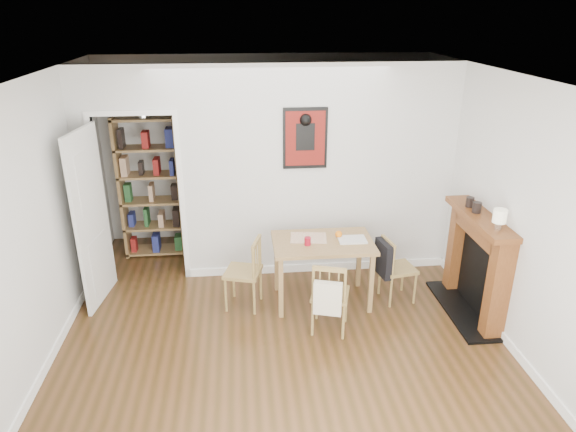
{
  "coord_description": "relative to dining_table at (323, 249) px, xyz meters",
  "views": [
    {
      "loc": [
        -0.37,
        -4.47,
        3.17
      ],
      "look_at": [
        0.13,
        0.6,
        1.08
      ],
      "focal_mm": 32.0,
      "sensor_mm": 36.0,
      "label": 1
    }
  ],
  "objects": [
    {
      "name": "ground",
      "position": [
        -0.52,
        -0.62,
        -0.67
      ],
      "size": [
        5.2,
        5.2,
        0.0
      ],
      "primitive_type": "plane",
      "color": "#52321A",
      "rests_on": "ground"
    },
    {
      "name": "room_shell",
      "position": [
        -0.42,
        0.72,
        0.63
      ],
      "size": [
        5.2,
        5.2,
        5.2
      ],
      "color": "silver",
      "rests_on": "ground"
    },
    {
      "name": "dining_table",
      "position": [
        0.0,
        0.0,
        0.0
      ],
      "size": [
        1.11,
        0.71,
        0.76
      ],
      "color": "#986E47",
      "rests_on": "ground"
    },
    {
      "name": "chair_left",
      "position": [
        -0.9,
        -0.02,
        -0.25
      ],
      "size": [
        0.52,
        0.52,
        0.84
      ],
      "color": "#A2854B",
      "rests_on": "ground"
    },
    {
      "name": "chair_right",
      "position": [
        0.86,
        -0.05,
        -0.27
      ],
      "size": [
        0.49,
        0.45,
        0.78
      ],
      "color": "#A2854B",
      "rests_on": "ground"
    },
    {
      "name": "chair_front",
      "position": [
        -0.01,
        -0.58,
        -0.25
      ],
      "size": [
        0.51,
        0.54,
        0.82
      ],
      "color": "#A2854B",
      "rests_on": "ground"
    },
    {
      "name": "bookshelf",
      "position": [
        -2.07,
        1.47,
        0.28
      ],
      "size": [
        0.8,
        0.32,
        1.91
      ],
      "color": "#986E47",
      "rests_on": "ground"
    },
    {
      "name": "fireplace",
      "position": [
        1.64,
        -0.37,
        -0.05
      ],
      "size": [
        0.45,
        1.25,
        1.16
      ],
      "color": "brown",
      "rests_on": "ground"
    },
    {
      "name": "red_glass",
      "position": [
        -0.18,
        -0.08,
        0.14
      ],
      "size": [
        0.07,
        0.07,
        0.09
      ],
      "primitive_type": "cylinder",
      "color": "maroon",
      "rests_on": "dining_table"
    },
    {
      "name": "orange_fruit",
      "position": [
        0.19,
        0.08,
        0.13
      ],
      "size": [
        0.08,
        0.08,
        0.08
      ],
      "primitive_type": "sphere",
      "color": "orange",
      "rests_on": "dining_table"
    },
    {
      "name": "placemat",
      "position": [
        -0.15,
        0.1,
        0.09
      ],
      "size": [
        0.43,
        0.35,
        0.0
      ],
      "primitive_type": "cube",
      "rotation": [
        0.0,
        0.0,
        -0.13
      ],
      "color": "beige",
      "rests_on": "dining_table"
    },
    {
      "name": "notebook",
      "position": [
        0.33,
        -0.01,
        0.1
      ],
      "size": [
        0.31,
        0.23,
        0.02
      ],
      "primitive_type": "cube",
      "rotation": [
        0.0,
        0.0,
        -0.01
      ],
      "color": "silver",
      "rests_on": "dining_table"
    },
    {
      "name": "mantel_lamp",
      "position": [
        1.59,
        -0.75,
        0.62
      ],
      "size": [
        0.13,
        0.13,
        0.21
      ],
      "color": "silver",
      "rests_on": "fireplace"
    },
    {
      "name": "ceramic_jar_a",
      "position": [
        1.58,
        -0.3,
        0.55
      ],
      "size": [
        0.1,
        0.1,
        0.11
      ],
      "primitive_type": "cylinder",
      "color": "black",
      "rests_on": "fireplace"
    },
    {
      "name": "ceramic_jar_b",
      "position": [
        1.58,
        -0.13,
        0.55
      ],
      "size": [
        0.09,
        0.09,
        0.11
      ],
      "primitive_type": "cylinder",
      "color": "black",
      "rests_on": "fireplace"
    }
  ]
}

